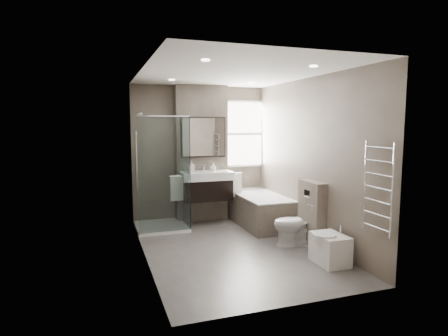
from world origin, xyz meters
name	(u,v)px	position (x,y,z in m)	size (l,w,h in m)	color
room	(233,163)	(0.00, 0.00, 1.30)	(2.70, 3.90, 2.70)	#53504C
vanity_pier	(201,154)	(0.00, 1.77, 1.30)	(1.00, 0.25, 2.60)	#5F554B
vanity	(206,185)	(0.00, 1.43, 0.74)	(0.95, 0.47, 0.66)	black
mirror_cabinet	(203,137)	(0.00, 1.61, 1.63)	(0.86, 0.08, 0.76)	black
towel_left	(177,188)	(-0.56, 1.40, 0.72)	(0.24, 0.06, 0.44)	silver
towel_right	(235,185)	(0.56, 1.40, 0.72)	(0.24, 0.06, 0.44)	silver
shower_enclosure	(167,202)	(-0.75, 1.35, 0.49)	(0.90, 0.90, 2.00)	white
bathtub	(259,208)	(0.92, 1.10, 0.32)	(0.75, 1.60, 0.57)	#5F554B
window	(243,134)	(0.90, 1.88, 1.68)	(0.98, 0.06, 1.33)	white
toilet	(296,223)	(0.97, -0.18, 0.35)	(0.39, 0.68, 0.69)	white
cistern_box	(312,214)	(1.21, -0.25, 0.50)	(0.19, 0.55, 1.00)	#5F554B
bidet	(330,248)	(1.01, -1.02, 0.21)	(0.43, 0.50, 0.52)	white
towel_radiator	(378,188)	(1.25, -1.60, 1.12)	(0.03, 0.49, 1.10)	silver
soap_bottle_a	(191,166)	(-0.28, 1.42, 1.11)	(0.10, 0.10, 0.22)	white
soap_bottle_b	(213,167)	(0.14, 1.46, 1.08)	(0.12, 0.12, 0.15)	white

